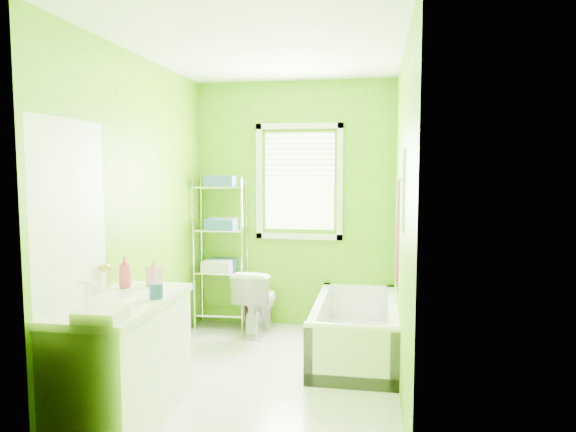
% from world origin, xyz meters
% --- Properties ---
extents(ground, '(2.90, 2.90, 0.00)m').
position_xyz_m(ground, '(0.00, 0.00, 0.00)').
color(ground, silver).
rests_on(ground, ground).
extents(room_envelope, '(2.14, 2.94, 2.62)m').
position_xyz_m(room_envelope, '(0.00, 0.00, 1.55)').
color(room_envelope, '#5CA107').
rests_on(room_envelope, ground).
extents(window, '(0.92, 0.05, 1.22)m').
position_xyz_m(window, '(0.05, 1.42, 1.61)').
color(window, white).
rests_on(window, ground).
extents(door, '(0.09, 0.80, 2.00)m').
position_xyz_m(door, '(-1.04, -1.00, 1.00)').
color(door, white).
rests_on(door, ground).
extents(right_wall_decor, '(0.04, 1.48, 1.17)m').
position_xyz_m(right_wall_decor, '(1.04, -0.02, 1.32)').
color(right_wall_decor, '#430718').
rests_on(right_wall_decor, ground).
extents(bathtub, '(0.73, 1.57, 0.51)m').
position_xyz_m(bathtub, '(0.68, 0.64, 0.16)').
color(bathtub, white).
rests_on(bathtub, ground).
extents(toilet, '(0.40, 0.67, 0.67)m').
position_xyz_m(toilet, '(-0.34, 1.11, 0.33)').
color(toilet, white).
rests_on(toilet, ground).
extents(vanity, '(0.57, 1.11, 1.06)m').
position_xyz_m(vanity, '(-0.78, -0.87, 0.44)').
color(vanity, white).
rests_on(vanity, ground).
extents(wire_shelf_unit, '(0.56, 0.45, 1.61)m').
position_xyz_m(wire_shelf_unit, '(-0.75, 1.28, 0.98)').
color(wire_shelf_unit, silver).
rests_on(wire_shelf_unit, ground).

